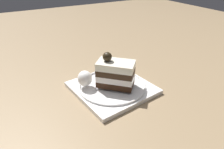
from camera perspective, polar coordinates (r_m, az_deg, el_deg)
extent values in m
plane|color=#8E7454|center=(0.55, -2.53, -5.04)|extent=(2.40, 2.40, 0.00)
cube|color=white|center=(0.56, 0.00, -3.71)|extent=(0.22, 0.22, 0.01)
torus|color=white|center=(0.56, 0.00, -2.97)|extent=(0.20, 0.20, 0.01)
cube|color=black|center=(0.55, 1.02, -2.22)|extent=(0.11, 0.11, 0.02)
cube|color=white|center=(0.54, 1.04, -0.72)|extent=(0.11, 0.11, 0.02)
cube|color=#302012|center=(0.53, 1.05, 0.83)|extent=(0.11, 0.11, 0.02)
cube|color=white|center=(0.52, 1.07, 2.42)|extent=(0.11, 0.11, 0.02)
cube|color=white|center=(0.52, 1.08, 3.39)|extent=(0.11, 0.11, 0.00)
sphere|color=black|center=(0.52, -1.35, 5.02)|extent=(0.02, 0.02, 0.02)
ellipsoid|color=white|center=(0.54, -7.60, -1.11)|extent=(0.04, 0.04, 0.04)
cube|color=silver|center=(0.64, 1.69, 2.12)|extent=(0.03, 0.06, 0.00)
cube|color=silver|center=(0.60, 2.21, 0.41)|extent=(0.02, 0.02, 0.00)
cube|color=silver|center=(0.58, 2.07, -0.75)|extent=(0.01, 0.03, 0.00)
cube|color=silver|center=(0.58, 2.40, -0.73)|extent=(0.01, 0.03, 0.00)
cube|color=silver|center=(0.58, 2.72, -0.72)|extent=(0.01, 0.03, 0.00)
cube|color=silver|center=(0.58, 3.04, -0.70)|extent=(0.01, 0.03, 0.00)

